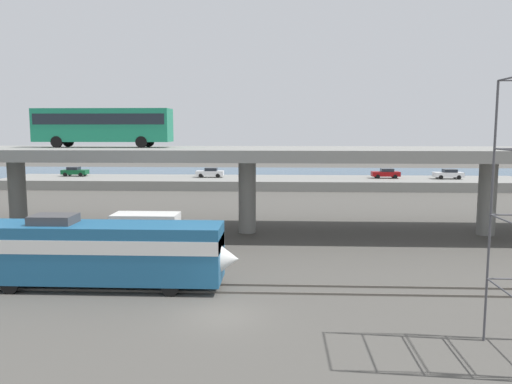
% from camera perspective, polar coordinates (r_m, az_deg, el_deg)
% --- Properties ---
extents(ground_plane, '(260.00, 260.00, 0.00)m').
position_cam_1_polar(ground_plane, '(25.58, -3.94, -13.53)').
color(ground_plane, '#4C4944').
extents(rail_strip_near, '(110.00, 0.12, 0.12)m').
position_cam_1_polar(rail_strip_near, '(28.65, -3.17, -11.11)').
color(rail_strip_near, '#59544C').
rests_on(rail_strip_near, ground_plane).
extents(rail_strip_far, '(110.00, 0.12, 0.12)m').
position_cam_1_polar(rail_strip_far, '(29.98, -2.89, -10.28)').
color(rail_strip_far, '#59544C').
rests_on(rail_strip_far, ground_plane).
extents(train_locomotive, '(15.14, 3.04, 4.18)m').
position_cam_1_polar(train_locomotive, '(30.17, -16.06, -6.24)').
color(train_locomotive, '#1E5984').
rests_on(train_locomotive, ground_plane).
extents(highway_overpass, '(96.00, 10.71, 7.36)m').
position_cam_1_polar(highway_overpass, '(43.94, -1.00, 3.98)').
color(highway_overpass, gray).
rests_on(highway_overpass, ground_plane).
extents(transit_bus_on_overpass, '(12.00, 2.68, 3.40)m').
position_cam_1_polar(transit_bus_on_overpass, '(47.50, -16.71, 7.28)').
color(transit_bus_on_overpass, '#197A56').
rests_on(transit_bus_on_overpass, highway_overpass).
extents(service_truck_west, '(6.80, 2.46, 3.04)m').
position_cam_1_polar(service_truck_west, '(36.99, -10.82, -4.53)').
color(service_truck_west, '#515459').
rests_on(service_truck_west, ground_plane).
extents(pier_parking_lot, '(79.94, 11.49, 1.42)m').
position_cam_1_polar(pier_parking_lot, '(79.26, 0.64, 1.05)').
color(pier_parking_lot, gray).
rests_on(pier_parking_lot, ground_plane).
extents(parked_car_0, '(4.27, 1.85, 1.50)m').
position_cam_1_polar(parked_car_0, '(81.36, 14.28, 2.04)').
color(parked_car_0, maroon).
rests_on(parked_car_0, pier_parking_lot).
extents(parked_car_1, '(4.31, 1.90, 1.50)m').
position_cam_1_polar(parked_car_1, '(80.72, -5.14, 2.19)').
color(parked_car_1, silver).
rests_on(parked_car_1, pier_parking_lot).
extents(parked_car_2, '(4.03, 1.98, 1.50)m').
position_cam_1_polar(parked_car_2, '(87.44, -19.56, 2.18)').
color(parked_car_2, '#0C4C26').
rests_on(parked_car_2, pier_parking_lot).
extents(parked_car_3, '(4.31, 2.00, 1.50)m').
position_cam_1_polar(parked_car_3, '(83.05, 20.66, 1.90)').
color(parked_car_3, silver).
rests_on(parked_car_3, pier_parking_lot).
extents(harbor_water, '(140.00, 36.00, 0.01)m').
position_cam_1_polar(harbor_water, '(102.22, 1.11, 2.00)').
color(harbor_water, '#2D5170').
rests_on(harbor_water, ground_plane).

